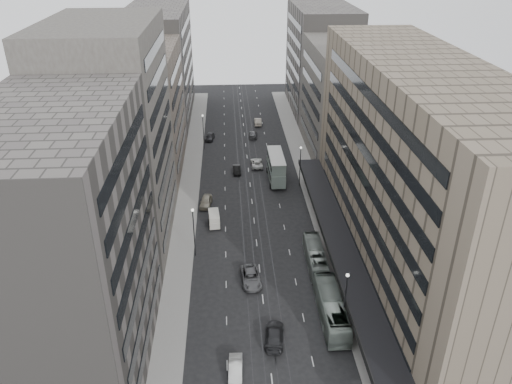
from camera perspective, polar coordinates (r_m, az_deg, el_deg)
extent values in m
plane|color=black|center=(69.01, 0.85, -12.66)|extent=(220.00, 220.00, 0.00)
cube|color=gray|center=(101.72, 6.05, 1.45)|extent=(4.00, 125.00, 0.15)
cube|color=gray|center=(100.73, -7.55, 1.08)|extent=(4.00, 125.00, 0.15)
cube|color=#776957|center=(72.10, 17.76, 1.96)|extent=(15.00, 60.00, 30.00)
cube|color=black|center=(74.64, 9.69, -5.81)|extent=(4.40, 60.00, 0.50)
cube|color=#48433E|center=(112.47, 10.06, 10.29)|extent=(15.00, 28.00, 24.00)
cube|color=#615C57|center=(140.35, 7.41, 14.74)|extent=(15.00, 32.00, 28.00)
cube|color=#615C57|center=(56.18, -20.96, -6.25)|extent=(15.00, 28.00, 30.00)
cube|color=#48433E|center=(78.60, -16.04, 5.92)|extent=(15.00, 26.00, 34.00)
cube|color=#695C52|center=(105.06, -12.94, 9.08)|extent=(15.00, 28.00, 25.00)
cube|color=#615C57|center=(136.16, -11.01, 14.08)|extent=(15.00, 38.00, 28.00)
cylinder|color=#262628|center=(64.00, 10.12, -12.28)|extent=(0.16, 0.16, 8.00)
sphere|color=silver|center=(61.49, 10.43, -9.34)|extent=(0.44, 0.44, 0.44)
cylinder|color=#262628|center=(97.47, 5.05, 2.84)|extent=(0.16, 0.16, 8.00)
sphere|color=silver|center=(95.84, 5.15, 5.07)|extent=(0.44, 0.44, 0.44)
cylinder|color=#262628|center=(76.42, -7.09, -4.74)|extent=(0.16, 0.16, 8.00)
sphere|color=silver|center=(74.33, -7.27, -2.07)|extent=(0.44, 0.44, 0.44)
cylinder|color=#262628|center=(115.07, -6.03, 6.74)|extent=(0.16, 0.16, 8.00)
sphere|color=silver|center=(113.69, -6.13, 8.68)|extent=(0.44, 0.44, 0.44)
imported|color=gray|center=(66.42, 8.61, -13.01)|extent=(2.97, 12.22, 3.40)
imported|color=gray|center=(75.83, 6.80, -7.30)|extent=(2.65, 10.56, 2.93)
cube|color=gray|center=(100.25, 2.30, 2.31)|extent=(2.91, 10.15, 2.59)
cube|color=gray|center=(99.25, 2.33, 3.57)|extent=(2.85, 9.75, 2.25)
cube|color=silver|center=(98.77, 2.34, 4.20)|extent=(2.91, 10.15, 0.14)
cylinder|color=black|center=(97.43, 1.69, 0.69)|extent=(0.33, 1.13, 1.13)
cylinder|color=black|center=(97.73, 3.33, 0.74)|extent=(0.33, 1.13, 1.13)
cylinder|color=black|center=(103.95, 1.30, 2.50)|extent=(0.33, 1.13, 1.13)
cylinder|color=black|center=(104.23, 2.84, 2.54)|extent=(0.33, 1.13, 1.13)
cube|color=silver|center=(85.41, -4.81, -3.29)|extent=(2.08, 4.03, 1.20)
cube|color=silver|center=(84.87, -4.83, -2.67)|extent=(2.04, 3.95, 0.94)
cylinder|color=black|center=(84.59, -5.32, -4.12)|extent=(0.23, 0.64, 0.62)
cylinder|color=black|center=(84.66, -4.13, -4.04)|extent=(0.23, 0.64, 0.62)
cylinder|color=black|center=(86.79, -5.43, -3.24)|extent=(0.23, 0.64, 0.62)
cylinder|color=black|center=(86.86, -4.27, -3.16)|extent=(0.23, 0.64, 0.62)
imported|color=silver|center=(59.87, -2.36, -19.54)|extent=(1.69, 4.42, 1.44)
imported|color=#5F5F62|center=(72.27, -0.59, -9.70)|extent=(3.14, 6.01, 1.62)
imported|color=#242527|center=(63.49, 2.11, -16.02)|extent=(2.97, 5.83, 1.62)
imported|color=#ADA48F|center=(91.74, -5.74, -1.08)|extent=(2.53, 5.05, 1.65)
imported|color=black|center=(104.00, -2.22, 2.58)|extent=(1.60, 4.34, 1.42)
imported|color=silver|center=(106.96, 0.08, 3.35)|extent=(2.51, 5.28, 1.46)
imported|color=slate|center=(122.90, -0.35, 6.62)|extent=(2.34, 4.90, 1.38)
imported|color=#2B2B2D|center=(121.66, -5.30, 6.34)|extent=(2.53, 4.92, 1.60)
imported|color=#B7AB98|center=(131.14, 0.22, 8.06)|extent=(1.92, 5.10, 1.66)
imported|color=black|center=(65.23, 11.81, -15.12)|extent=(0.60, 0.40, 1.60)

